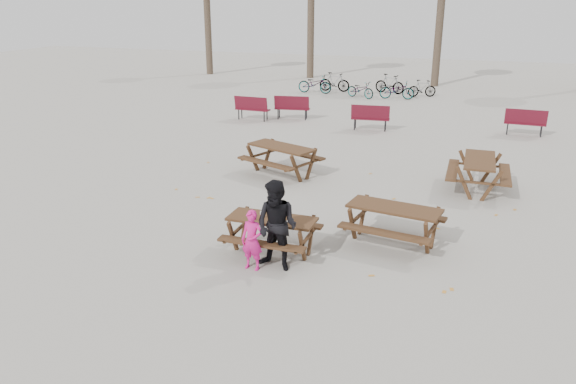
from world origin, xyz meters
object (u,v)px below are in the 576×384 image
(main_picnic_table, at_px, (272,226))
(child, at_px, (252,240))
(picnic_table_far, at_px, (478,175))
(adult, at_px, (277,226))
(soda_bottle, at_px, (262,215))
(picnic_table_north, at_px, (282,161))
(picnic_table_east, at_px, (393,225))
(food_tray, at_px, (283,222))

(main_picnic_table, bearing_deg, child, -97.17)
(child, height_order, picnic_table_far, child)
(child, relative_size, adult, 0.67)
(soda_bottle, relative_size, picnic_table_far, 0.08)
(soda_bottle, bearing_deg, picnic_table_far, 54.24)
(main_picnic_table, xyz_separation_m, picnic_table_north, (-1.63, 5.11, -0.15))
(child, xyz_separation_m, picnic_table_far, (4.01, 6.37, -0.16))
(picnic_table_east, bearing_deg, main_picnic_table, -141.74)
(adult, xyz_separation_m, picnic_table_far, (3.57, 6.20, -0.45))
(picnic_table_east, bearing_deg, picnic_table_far, 78.21)
(picnic_table_east, bearing_deg, adult, -126.46)
(child, relative_size, picnic_table_east, 0.62)
(picnic_table_north, distance_m, picnic_table_far, 5.56)
(food_tray, xyz_separation_m, picnic_table_north, (-1.94, 5.29, -0.35))
(food_tray, bearing_deg, picnic_table_far, 57.87)
(picnic_table_east, height_order, picnic_table_north, picnic_table_north)
(main_picnic_table, xyz_separation_m, picnic_table_far, (3.91, 5.56, -0.15))
(picnic_table_north, bearing_deg, picnic_table_east, -22.55)
(child, bearing_deg, soda_bottle, 99.05)
(main_picnic_table, distance_m, food_tray, 0.41)
(adult, distance_m, picnic_table_far, 7.16)
(soda_bottle, distance_m, picnic_table_east, 2.87)
(soda_bottle, bearing_deg, picnic_table_north, 105.54)
(picnic_table_north, bearing_deg, adult, -49.25)
(child, relative_size, picnic_table_north, 0.59)
(adult, bearing_deg, child, -147.96)
(child, bearing_deg, adult, 24.51)
(soda_bottle, height_order, picnic_table_far, soda_bottle)
(picnic_table_far, bearing_deg, food_tray, 147.22)
(adult, bearing_deg, main_picnic_table, 128.47)
(soda_bottle, bearing_deg, main_picnic_table, 32.56)
(adult, relative_size, picnic_table_east, 0.92)
(main_picnic_table, distance_m, picnic_table_north, 5.37)
(adult, bearing_deg, picnic_table_far, 70.20)
(main_picnic_table, relative_size, soda_bottle, 10.59)
(adult, bearing_deg, soda_bottle, 145.38)
(main_picnic_table, bearing_deg, soda_bottle, -147.44)
(soda_bottle, bearing_deg, child, -83.55)
(picnic_table_north, bearing_deg, food_tray, -48.14)
(soda_bottle, bearing_deg, food_tray, -7.80)
(food_tray, bearing_deg, soda_bottle, 172.20)
(child, distance_m, picnic_table_north, 6.12)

